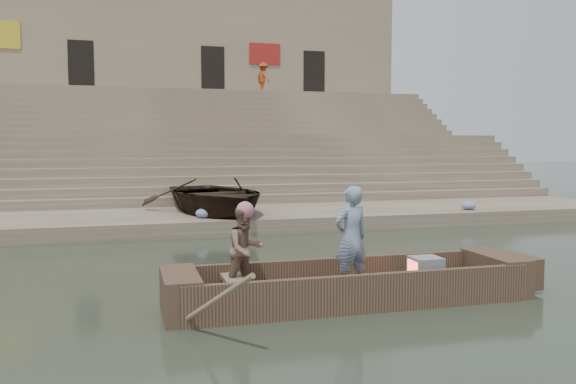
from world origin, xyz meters
name	(u,v)px	position (x,y,z in m)	size (l,w,h in m)	color
ground	(114,307)	(0.00, 0.00, 0.00)	(120.00, 120.00, 0.00)	#242E22
lower_landing	(120,223)	(0.00, 8.00, 0.20)	(32.00, 4.00, 0.40)	gray
mid_landing	(121,169)	(0.00, 15.50, 1.40)	(32.00, 3.00, 2.80)	gray
upper_landing	(122,141)	(0.00, 22.50, 2.60)	(32.00, 3.00, 5.20)	gray
ghat_steps	(121,158)	(0.00, 17.19, 1.80)	(32.00, 11.00, 5.20)	gray
building_wall	(121,90)	(0.00, 26.50, 5.60)	(32.00, 5.07, 11.20)	gray
main_rowboat	(350,295)	(3.45, -0.66, 0.11)	(5.00, 1.30, 0.22)	brown
rowboat_trim	(363,281)	(3.66, -0.67, 0.31)	(6.04, 2.63, 1.94)	brown
standing_man	(351,238)	(3.43, -0.74, 1.00)	(0.57, 0.37, 1.55)	navy
rowing_man	(245,249)	(1.87, -0.49, 0.86)	(0.62, 0.48, 1.27)	#2B8160
television	(425,270)	(4.71, -0.66, 0.42)	(0.46, 0.42, 0.40)	gray
beached_rowboat	(215,195)	(2.69, 7.99, 0.92)	(3.55, 4.98, 1.03)	#2D2116
pedestrian	(263,78)	(7.46, 22.04, 6.01)	(1.05, 0.61, 1.63)	#9D3F1A
cloth_bundles	(202,214)	(2.16, 6.76, 0.53)	(16.79, 0.62, 0.26)	#3F5999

